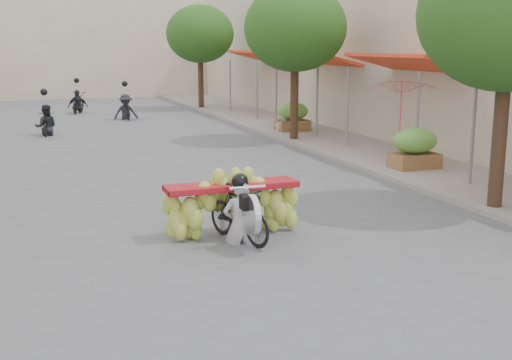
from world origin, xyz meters
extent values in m
plane|color=#59595E|center=(0.00, 0.00, 0.00)|extent=(120.00, 120.00, 0.00)
cube|color=gray|center=(7.00, 15.00, 0.06)|extent=(4.00, 60.00, 0.12)
cube|color=#BFB39E|center=(12.00, 14.00, 3.00)|extent=(8.00, 40.00, 6.00)
cylinder|color=slate|center=(6.30, 5.90, 1.27)|extent=(0.08, 0.08, 2.55)
cube|color=red|center=(7.12, 10.00, 2.75)|extent=(1.77, 4.20, 0.53)
cylinder|color=slate|center=(6.30, 8.10, 1.27)|extent=(0.08, 0.08, 2.55)
cylinder|color=slate|center=(6.30, 11.90, 1.27)|extent=(0.08, 0.08, 2.55)
cube|color=red|center=(7.12, 16.00, 2.75)|extent=(1.77, 4.20, 0.53)
cylinder|color=slate|center=(6.30, 14.10, 1.27)|extent=(0.08, 0.08, 2.55)
cylinder|color=slate|center=(6.30, 17.90, 1.27)|extent=(0.08, 0.08, 2.55)
cube|color=red|center=(7.12, 22.00, 2.75)|extent=(1.77, 4.20, 0.53)
cylinder|color=slate|center=(6.30, 20.10, 1.27)|extent=(0.08, 0.08, 2.55)
cylinder|color=slate|center=(6.30, 23.90, 1.27)|extent=(0.08, 0.08, 2.55)
cube|color=beige|center=(0.00, 38.00, 3.50)|extent=(20.00, 6.00, 7.00)
cylinder|color=#3A2719|center=(5.40, 4.00, 1.60)|extent=(0.28, 0.28, 3.20)
ellipsoid|color=#255418|center=(5.40, 4.00, 3.80)|extent=(3.40, 3.40, 2.90)
cylinder|color=#3A2719|center=(5.40, 14.00, 1.60)|extent=(0.28, 0.28, 3.20)
ellipsoid|color=#255418|center=(5.40, 14.00, 3.80)|extent=(3.40, 3.40, 2.90)
cylinder|color=#3A2719|center=(5.40, 26.00, 1.60)|extent=(0.28, 0.28, 3.20)
ellipsoid|color=#255418|center=(5.40, 26.00, 3.80)|extent=(3.40, 3.40, 2.90)
cube|color=brown|center=(6.20, 8.00, 0.37)|extent=(1.20, 0.80, 0.50)
ellipsoid|color=#5EA13C|center=(6.20, 8.00, 0.95)|extent=(1.20, 0.88, 0.66)
cube|color=brown|center=(6.20, 16.00, 0.37)|extent=(1.20, 0.80, 0.50)
ellipsoid|color=#5EA13C|center=(6.20, 16.00, 0.95)|extent=(1.20, 0.88, 0.66)
imported|color=black|center=(0.03, 3.89, 0.48)|extent=(0.96, 1.71, 0.97)
cylinder|color=silver|center=(0.03, 3.24, 0.62)|extent=(0.10, 0.66, 0.66)
cube|color=black|center=(0.03, 3.34, 0.80)|extent=(0.28, 0.22, 0.22)
cylinder|color=silver|center=(0.03, 3.44, 1.02)|extent=(0.60, 0.05, 0.05)
cube|color=maroon|center=(0.03, 4.24, 0.88)|extent=(2.30, 0.55, 0.10)
imported|color=silver|center=(0.03, 3.84, 1.07)|extent=(0.56, 0.41, 1.54)
sphere|color=black|center=(0.03, 3.81, 1.81)|extent=(0.28, 0.28, 0.28)
imported|color=red|center=(5.77, 8.05, 2.46)|extent=(2.31, 2.31, 1.71)
imported|color=silver|center=(5.85, 16.02, 0.95)|extent=(0.95, 0.79, 1.66)
imported|color=black|center=(-2.47, 18.61, 0.39)|extent=(0.68, 1.45, 0.79)
imported|color=#222228|center=(-2.47, 18.61, 1.12)|extent=(0.84, 0.57, 1.65)
sphere|color=black|center=(-2.47, 18.61, 1.58)|extent=(0.26, 0.26, 0.26)
imported|color=black|center=(1.06, 22.73, 0.48)|extent=(0.55, 1.67, 0.97)
imported|color=#222228|center=(1.06, 22.73, 1.12)|extent=(1.08, 0.61, 1.65)
sphere|color=black|center=(1.06, 22.73, 1.58)|extent=(0.26, 0.26, 0.26)
imported|color=black|center=(-0.70, 26.33, 0.50)|extent=(1.18, 1.89, 1.00)
imported|color=#222228|center=(-0.70, 26.33, 1.12)|extent=(1.09, 0.83, 1.65)
sphere|color=black|center=(-0.70, 26.33, 1.58)|extent=(0.26, 0.26, 0.26)
camera|label=1|loc=(-3.24, -5.95, 3.23)|focal=45.00mm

